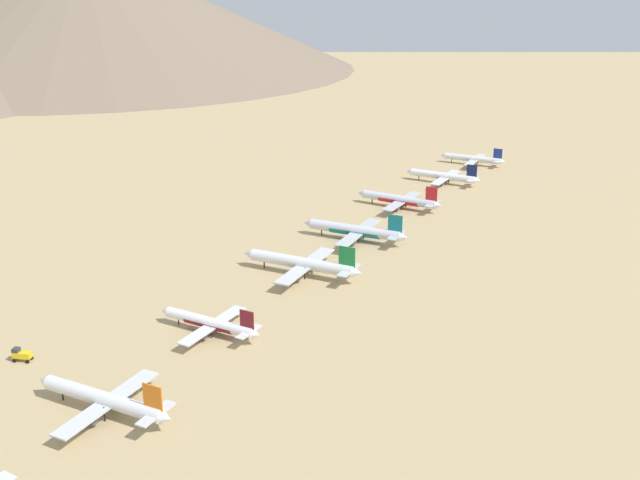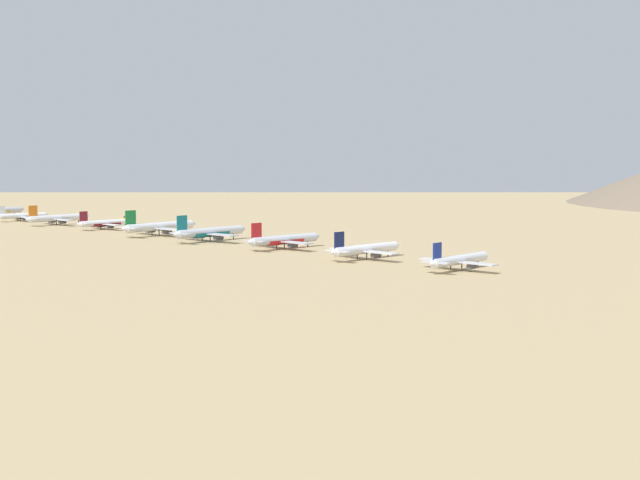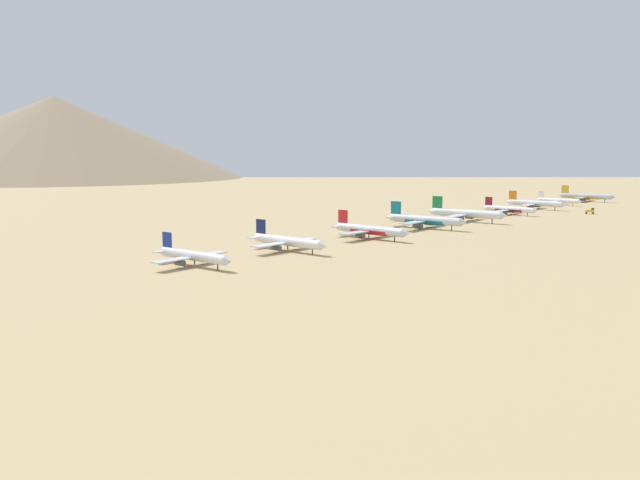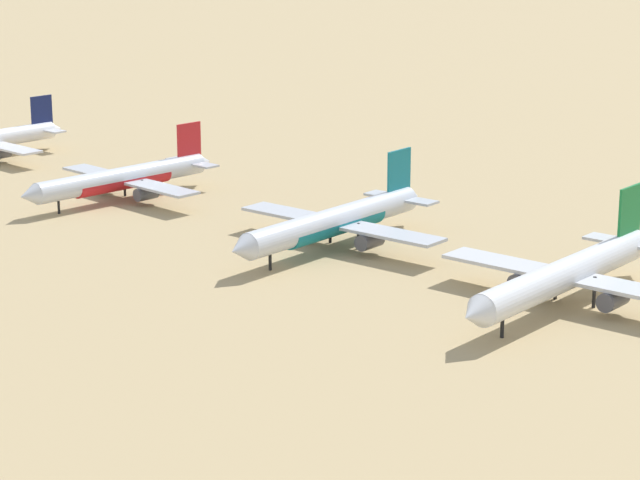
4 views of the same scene
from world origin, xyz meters
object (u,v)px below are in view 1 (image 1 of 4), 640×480
at_px(parked_jet_1, 444,176).
at_px(parked_jet_6, 104,399).
at_px(parked_jet_0, 473,159).
at_px(parked_jet_4, 303,263).
at_px(parked_jet_2, 400,200).
at_px(parked_jet_3, 356,230).
at_px(parked_jet_5, 210,323).
at_px(service_truck, 21,354).

xyz_separation_m(parked_jet_1, parked_jet_6, (-37.75, 241.93, 0.19)).
bearing_deg(parked_jet_0, parked_jet_4, 97.91).
distance_m(parked_jet_1, parked_jet_6, 244.86).
height_order(parked_jet_2, parked_jet_3, parked_jet_3).
xyz_separation_m(parked_jet_0, parked_jet_4, (-25.82, 185.80, 1.01)).
relative_size(parked_jet_1, parked_jet_4, 0.85).
xyz_separation_m(parked_jet_2, parked_jet_4, (-15.62, 91.09, 0.57)).
height_order(parked_jet_1, parked_jet_6, parked_jet_6).
relative_size(parked_jet_3, parked_jet_5, 1.23).
distance_m(parked_jet_1, parked_jet_5, 196.34).
relative_size(parked_jet_0, service_truck, 6.48).
distance_m(parked_jet_3, parked_jet_5, 96.40).
bearing_deg(parked_jet_3, parked_jet_0, -82.19).
relative_size(parked_jet_3, service_truck, 7.95).
bearing_deg(parked_jet_2, parked_jet_0, -83.85).
bearing_deg(parked_jet_1, service_truck, 89.21).
bearing_deg(service_truck, parked_jet_1, -90.79).
bearing_deg(parked_jet_4, parked_jet_5, 97.27).
distance_m(parked_jet_2, parked_jet_3, 49.91).
bearing_deg(parked_jet_6, parked_jet_4, -80.06).
distance_m(parked_jet_0, parked_jet_1, 45.11).
bearing_deg(parked_jet_0, service_truck, 90.49).
xyz_separation_m(parked_jet_2, parked_jet_3, (-9.50, 48.99, 0.34)).
xyz_separation_m(parked_jet_3, parked_jet_4, (-6.12, 42.09, 0.23)).
bearing_deg(parked_jet_3, parked_jet_5, 97.71).
bearing_deg(parked_jet_1, parked_jet_2, 95.09).
bearing_deg(parked_jet_5, parked_jet_1, -82.13).
height_order(parked_jet_4, parked_jet_5, parked_jet_4).
bearing_deg(parked_jet_3, parked_jet_6, 99.45).
xyz_separation_m(parked_jet_3, service_truck, (17.25, 140.21, -2.31)).
height_order(parked_jet_2, parked_jet_4, parked_jet_4).
distance_m(parked_jet_3, parked_jet_6, 144.93).
bearing_deg(parked_jet_4, parked_jet_2, -80.27).
bearing_deg(parked_jet_2, parked_jet_1, -84.91).
relative_size(parked_jet_5, service_truck, 6.44).
height_order(parked_jet_2, service_truck, parked_jet_2).
distance_m(parked_jet_0, service_truck, 283.93).
distance_m(parked_jet_2, parked_jet_6, 194.83).
distance_m(parked_jet_3, parked_jet_4, 42.54).
height_order(parked_jet_2, parked_jet_6, parked_jet_6).
distance_m(parked_jet_6, service_truck, 41.19).
height_order(parked_jet_0, parked_jet_3, parked_jet_3).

